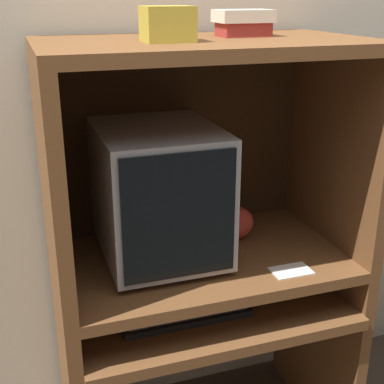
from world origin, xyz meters
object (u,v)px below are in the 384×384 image
snack_bag (233,223)px  book_stack (243,22)px  keyboard (185,313)px  mouse (264,299)px  crt_monitor (159,192)px  storage_box (168,24)px

snack_bag → book_stack: size_ratio=0.90×
keyboard → book_stack: size_ratio=2.52×
mouse → book_stack: size_ratio=0.39×
crt_monitor → book_stack: book_stack is taller
snack_bag → book_stack: book_stack is taller
book_stack → keyboard: bearing=-146.5°
book_stack → mouse: bearing=-78.2°
mouse → storage_box: (-0.30, 0.05, 0.86)m
crt_monitor → keyboard: crt_monitor is taller
keyboard → snack_bag: size_ratio=2.80×
keyboard → book_stack: 0.90m
crt_monitor → book_stack: (0.27, 0.01, 0.50)m
keyboard → book_stack: (0.24, 0.16, 0.86)m
keyboard → mouse: mouse is taller
crt_monitor → keyboard: 0.39m
snack_bag → keyboard: bearing=-141.8°
crt_monitor → snack_bag: (0.27, 0.04, -0.16)m
mouse → storage_box: size_ratio=0.49×
mouse → crt_monitor: bearing=154.1°
keyboard → mouse: 0.27m
keyboard → mouse: size_ratio=6.51×
mouse → storage_box: bearing=169.5°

